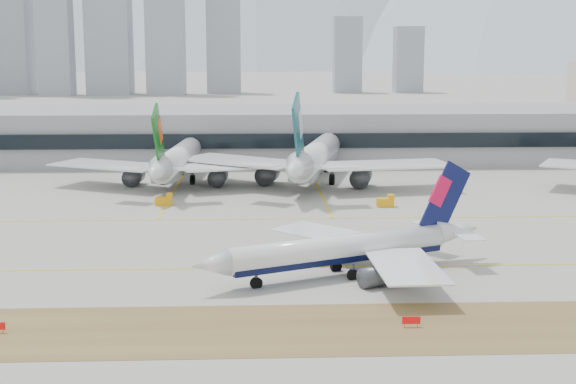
{
  "coord_description": "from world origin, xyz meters",
  "views": [
    {
      "loc": [
        -3.18,
        -122.47,
        32.92
      ],
      "look_at": [
        2.67,
        18.0,
        7.5
      ],
      "focal_mm": 50.0,
      "sensor_mm": 36.0,
      "label": 1
    }
  ],
  "objects_px": {
    "widebody_cathay": "(315,159)",
    "taxiing_airliner": "(349,249)",
    "terminal": "(265,134)",
    "widebody_eva": "(176,161)"
  },
  "relations": [
    {
      "from": "widebody_eva",
      "to": "widebody_cathay",
      "type": "relative_size",
      "value": 0.92
    },
    {
      "from": "widebody_eva",
      "to": "taxiing_airliner",
      "type": "bearing_deg",
      "value": -153.18
    },
    {
      "from": "widebody_cathay",
      "to": "terminal",
      "type": "xyz_separation_m",
      "value": [
        -11.27,
        45.59,
        1.1
      ]
    },
    {
      "from": "widebody_cathay",
      "to": "terminal",
      "type": "height_order",
      "value": "widebody_cathay"
    },
    {
      "from": "taxiing_airliner",
      "to": "terminal",
      "type": "distance_m",
      "value": 124.51
    },
    {
      "from": "taxiing_airliner",
      "to": "terminal",
      "type": "relative_size",
      "value": 0.16
    },
    {
      "from": "widebody_eva",
      "to": "terminal",
      "type": "distance_m",
      "value": 49.65
    },
    {
      "from": "taxiing_airliner",
      "to": "widebody_eva",
      "type": "relative_size",
      "value": 0.75
    },
    {
      "from": "widebody_cathay",
      "to": "taxiing_airliner",
      "type": "bearing_deg",
      "value": -167.66
    },
    {
      "from": "taxiing_airliner",
      "to": "widebody_eva",
      "type": "bearing_deg",
      "value": -91.54
    }
  ]
}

